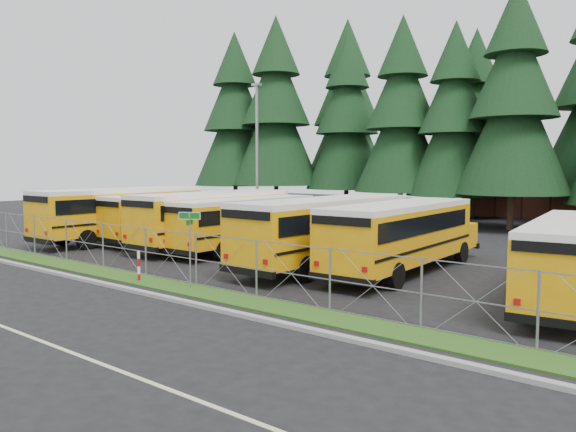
# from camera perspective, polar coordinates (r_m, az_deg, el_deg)

# --- Properties ---
(ground) EXTENTS (120.00, 120.00, 0.00)m
(ground) POSITION_cam_1_polar(r_m,az_deg,el_deg) (21.32, -5.45, -7.00)
(ground) COLOR black
(ground) RESTS_ON ground
(curb) EXTENTS (50.00, 0.25, 0.12)m
(curb) POSITION_cam_1_polar(r_m,az_deg,el_deg) (19.25, -11.93, -8.21)
(curb) COLOR gray
(curb) RESTS_ON ground
(grass_verge) EXTENTS (50.00, 1.40, 0.06)m
(grass_verge) POSITION_cam_1_polar(r_m,az_deg,el_deg) (20.15, -8.84, -7.65)
(grass_verge) COLOR #1E4714
(grass_verge) RESTS_ON ground
(road_lane_line) EXTENTS (50.00, 0.12, 0.01)m
(road_lane_line) POSITION_cam_1_polar(r_m,az_deg,el_deg) (16.69, -25.25, -10.84)
(road_lane_line) COLOR beige
(road_lane_line) RESTS_ON ground
(chainlink_fence) EXTENTS (44.00, 0.10, 2.00)m
(chainlink_fence) POSITION_cam_1_polar(r_m,az_deg,el_deg) (20.43, -7.42, -4.69)
(chainlink_fence) COLOR gray
(chainlink_fence) RESTS_ON ground
(bus_0) EXTENTS (2.93, 12.08, 3.16)m
(bus_0) POSITION_cam_1_polar(r_m,az_deg,el_deg) (34.78, -16.04, 0.12)
(bus_0) COLOR orange
(bus_0) RESTS_ON ground
(bus_1) EXTENTS (3.06, 10.94, 2.84)m
(bus_1) POSITION_cam_1_polar(r_m,az_deg,el_deg) (33.90, -10.64, -0.17)
(bus_1) COLOR orange
(bus_1) RESTS_ON ground
(bus_2) EXTENTS (2.80, 11.67, 3.06)m
(bus_2) POSITION_cam_1_polar(r_m,az_deg,el_deg) (31.09, -7.08, -0.38)
(bus_2) COLOR orange
(bus_2) RESTS_ON ground
(bus_3) EXTENTS (2.55, 10.70, 2.80)m
(bus_3) POSITION_cam_1_polar(r_m,az_deg,el_deg) (29.65, -4.05, -0.86)
(bus_3) COLOR orange
(bus_3) RESTS_ON ground
(bus_5) EXTENTS (2.94, 11.72, 3.06)m
(bus_5) POSITION_cam_1_polar(r_m,az_deg,el_deg) (24.79, 4.28, -1.71)
(bus_5) COLOR orange
(bus_5) RESTS_ON ground
(bus_6) EXTENTS (3.07, 11.33, 2.95)m
(bus_6) POSITION_cam_1_polar(r_m,az_deg,el_deg) (23.93, 11.74, -2.19)
(bus_6) COLOR orange
(bus_6) RESTS_ON ground
(bus_east) EXTENTS (3.65, 10.69, 2.75)m
(bus_east) POSITION_cam_1_polar(r_m,az_deg,el_deg) (20.37, 27.12, -4.17)
(bus_east) COLOR orange
(bus_east) RESTS_ON ground
(street_sign) EXTENTS (0.78, 0.51, 2.81)m
(street_sign) POSITION_cam_1_polar(r_m,az_deg,el_deg) (20.49, -9.95, -1.77)
(street_sign) COLOR gray
(street_sign) RESTS_ON ground
(striped_bollard) EXTENTS (0.11, 0.11, 1.20)m
(striped_bollard) POSITION_cam_1_polar(r_m,az_deg,el_deg) (22.47, -14.92, -4.97)
(striped_bollard) COLOR #B20C0C
(striped_bollard) RESTS_ON ground
(light_standard) EXTENTS (0.70, 0.35, 10.14)m
(light_standard) POSITION_cam_1_polar(r_m,az_deg,el_deg) (39.12, -3.16, 6.57)
(light_standard) COLOR gray
(light_standard) RESTS_ON ground
(conifer_0) EXTENTS (7.98, 7.98, 17.66)m
(conifer_0) POSITION_cam_1_polar(r_m,az_deg,el_deg) (56.51, -5.40, 9.45)
(conifer_0) COLOR black
(conifer_0) RESTS_ON ground
(conifer_1) EXTENTS (8.37, 8.37, 18.50)m
(conifer_1) POSITION_cam_1_polar(r_m,az_deg,el_deg) (53.68, -1.22, 10.16)
(conifer_1) COLOR black
(conifer_1) RESTS_ON ground
(conifer_2) EXTENTS (7.43, 7.43, 16.43)m
(conifer_2) POSITION_cam_1_polar(r_m,az_deg,el_deg) (52.10, 6.00, 9.15)
(conifer_2) COLOR black
(conifer_2) RESTS_ON ground
(conifer_3) EXTENTS (7.46, 7.46, 16.50)m
(conifer_3) POSITION_cam_1_polar(r_m,az_deg,el_deg) (46.63, 11.48, 9.61)
(conifer_3) COLOR black
(conifer_3) RESTS_ON ground
(conifer_4) EXTENTS (6.92, 6.92, 15.29)m
(conifer_4) POSITION_cam_1_polar(r_m,az_deg,el_deg) (44.47, 16.51, 8.95)
(conifer_4) COLOR black
(conifer_4) RESTS_ON ground
(conifer_5) EXTENTS (7.77, 7.77, 17.19)m
(conifer_5) POSITION_cam_1_polar(r_m,az_deg,el_deg) (42.43, 21.96, 10.28)
(conifer_5) COLOR black
(conifer_5) RESTS_ON ground
(conifer_10) EXTENTS (8.56, 8.56, 18.93)m
(conifer_10) POSITION_cam_1_polar(r_m,az_deg,el_deg) (56.83, 6.01, 10.06)
(conifer_10) COLOR black
(conifer_10) RESTS_ON ground
(conifer_11) EXTENTS (7.36, 7.36, 16.29)m
(conifer_11) POSITION_cam_1_polar(r_m,az_deg,el_deg) (51.77, 18.44, 8.87)
(conifer_11) COLOR black
(conifer_11) RESTS_ON ground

